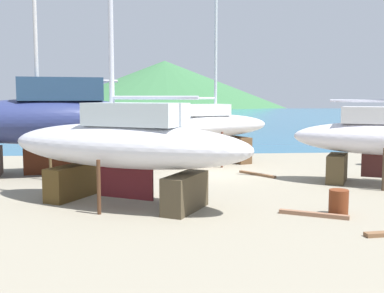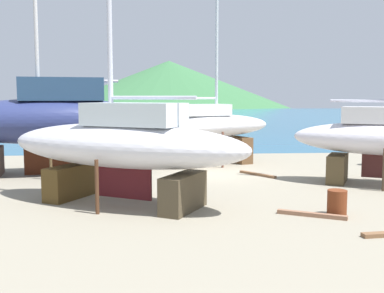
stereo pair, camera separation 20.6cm
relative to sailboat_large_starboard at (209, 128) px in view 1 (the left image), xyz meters
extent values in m
plane|color=gray|center=(-0.22, -7.37, -1.95)|extent=(47.39, 47.39, 0.00)
cube|color=#23638A|center=(-0.22, 59.23, -1.95)|extent=(132.20, 109.50, 0.01)
cone|color=#386E40|center=(1.18, 142.93, -1.95)|extent=(166.49, 166.49, 32.32)
cube|color=brown|center=(1.62, 0.66, -1.25)|extent=(1.35, 1.98, 1.39)
cube|color=brown|center=(-1.57, -0.64, -1.25)|extent=(1.35, 1.98, 1.39)
cylinder|color=brown|center=(-0.46, 1.19, -1.04)|extent=(0.12, 0.12, 1.81)
cylinder|color=brown|center=(0.51, -1.17, -1.04)|extent=(0.12, 0.12, 1.81)
ellipsoid|color=silver|center=(0.02, 0.01, 0.10)|extent=(7.25, 4.75, 1.18)
cube|color=#461D14|center=(0.02, 0.01, -0.91)|extent=(1.56, 0.70, 0.83)
cube|color=white|center=(-0.29, -0.12, 0.93)|extent=(2.82, 2.23, 0.59)
cylinder|color=silver|center=(0.34, 0.14, 4.60)|extent=(0.16, 0.16, 7.95)
cylinder|color=silver|center=(-0.77, -0.31, 1.53)|extent=(2.27, 1.01, 0.11)
cube|color=brown|center=(-5.07, -2.11, -1.29)|extent=(1.10, 2.39, 1.31)
cylinder|color=brown|center=(-7.30, -4.13, -0.93)|extent=(0.12, 0.12, 2.03)
cylinder|color=brown|center=(-7.87, -1.02, -0.93)|extent=(0.12, 0.12, 2.03)
ellipsoid|color=navy|center=(-7.59, -2.58, 0.50)|extent=(10.60, 4.68, 2.07)
cube|color=#431B0D|center=(-7.59, -2.58, -1.26)|extent=(2.43, 0.52, 1.45)
cube|color=navy|center=(-7.08, -2.49, 1.95)|extent=(3.94, 2.36, 1.04)
cylinder|color=#B9B6BE|center=(-6.33, -2.35, 2.33)|extent=(3.55, 0.77, 0.13)
cube|color=brown|center=(4.73, -5.50, -1.37)|extent=(1.46, 1.92, 1.16)
cylinder|color=#4B3B29|center=(5.77, -7.45, -1.13)|extent=(0.12, 0.12, 1.62)
cube|color=#48201D|center=(6.35, -6.35, -1.19)|extent=(1.59, 0.88, 0.93)
cube|color=silver|center=(6.02, -6.18, 0.87)|extent=(2.95, 2.42, 0.67)
cylinder|color=silver|center=(5.54, -5.92, 1.44)|extent=(2.31, 1.28, 0.11)
cube|color=#4E391A|center=(-5.81, -7.83, -1.37)|extent=(1.63, 2.19, 1.16)
cube|color=#4A3F2C|center=(-1.94, -9.96, -1.37)|extent=(1.63, 2.19, 1.16)
cylinder|color=#50311E|center=(-4.57, -10.17, -1.11)|extent=(0.12, 0.12, 1.67)
cylinder|color=#4D3A1E|center=(-3.17, -7.62, -1.11)|extent=(0.12, 0.12, 1.67)
ellipsoid|color=silver|center=(-3.87, -8.89, 0.02)|extent=(9.01, 6.57, 1.47)
cube|color=#51151A|center=(-3.87, -8.89, -1.23)|extent=(1.89, 1.09, 1.03)
cube|color=silver|center=(-3.49, -9.11, 1.05)|extent=(3.55, 2.92, 0.73)
cylinder|color=#B5B7CA|center=(-2.91, -9.42, 1.58)|extent=(2.76, 1.59, 0.12)
cube|color=#2E6F44|center=(-4.47, 0.24, -1.51)|extent=(0.38, 0.38, 0.86)
cube|color=#1C4994|center=(-4.47, 0.24, -0.80)|extent=(0.48, 0.48, 0.57)
sphere|color=#936B48|center=(-4.47, 0.24, -0.40)|extent=(0.22, 0.22, 0.22)
cylinder|color=maroon|center=(2.65, -10.82, -1.56)|extent=(0.82, 0.82, 0.76)
cylinder|color=#304B67|center=(8.36, -0.91, -1.56)|extent=(0.69, 0.69, 0.77)
cube|color=brown|center=(1.77, -3.62, -1.89)|extent=(1.35, 1.84, 0.10)
cube|color=#8D6248|center=(1.83, -10.95, -1.89)|extent=(1.89, 1.14, 0.12)
camera|label=1|loc=(-2.91, -24.25, 1.61)|focal=43.71mm
camera|label=2|loc=(-2.70, -24.26, 1.61)|focal=43.71mm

